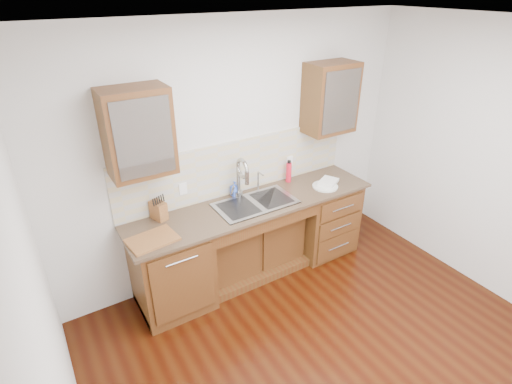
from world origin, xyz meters
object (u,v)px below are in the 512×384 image
soap_bottle (235,189)px  plate (325,186)px  water_bottle (289,172)px  knife_block (159,210)px  cutting_board (152,240)px

soap_bottle → plate: (0.95, -0.36, -0.07)m
water_bottle → plate: water_bottle is taller
soap_bottle → water_bottle: bearing=-9.1°
water_bottle → knife_block: (-1.53, -0.00, -0.02)m
knife_block → cutting_board: (-0.18, -0.32, -0.08)m
soap_bottle → water_bottle: water_bottle is taller
plate → cutting_board: cutting_board is taller
cutting_board → plate: bearing=-0.0°
soap_bottle → knife_block: bearing=175.3°
water_bottle → cutting_board: 1.75m
knife_block → cutting_board: 0.38m
soap_bottle → cutting_board: 1.09m
soap_bottle → cutting_board: size_ratio=0.39×
water_bottle → knife_block: size_ratio=1.26×
water_bottle → knife_block: bearing=-179.9°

